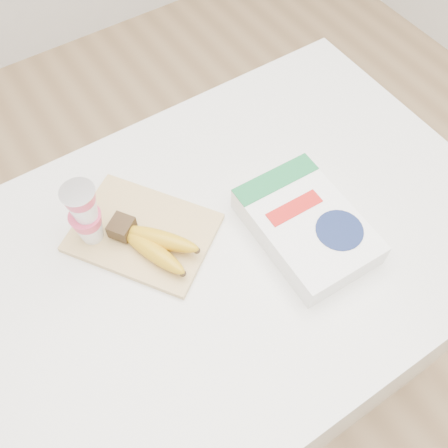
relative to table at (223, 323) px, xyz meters
name	(u,v)px	position (x,y,z in m)	size (l,w,h in m)	color
room	(222,76)	(0.00, 0.00, 0.90)	(4.00, 4.00, 4.00)	tan
table	(223,323)	(0.00, 0.00, 0.00)	(1.21, 0.80, 0.91)	white
cutting_board	(143,233)	(-0.13, 0.11, 0.46)	(0.21, 0.28, 0.01)	tan
bananas	(152,243)	(-0.13, 0.06, 0.49)	(0.15, 0.20, 0.06)	#382816
yogurt_stack	(85,213)	(-0.22, 0.15, 0.55)	(0.07, 0.07, 0.16)	white
cereal_box	(306,226)	(0.16, -0.07, 0.48)	(0.20, 0.29, 0.06)	white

